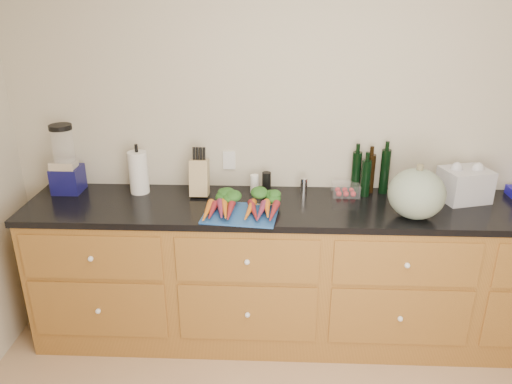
{
  "coord_description": "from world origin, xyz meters",
  "views": [
    {
      "loc": [
        -0.3,
        -1.48,
        2.15
      ],
      "look_at": [
        -0.41,
        1.2,
        1.06
      ],
      "focal_mm": 35.0,
      "sensor_mm": 36.0,
      "label": 1
    }
  ],
  "objects_px": {
    "squash": "(417,194)",
    "paper_towel": "(139,172)",
    "cutting_board": "(241,214)",
    "tomato_box": "(346,189)",
    "carrots": "(241,205)",
    "blender_appliance": "(65,163)",
    "knife_block": "(200,178)"
  },
  "relations": [
    {
      "from": "squash",
      "to": "blender_appliance",
      "type": "distance_m",
      "value": 2.15
    },
    {
      "from": "squash",
      "to": "knife_block",
      "type": "distance_m",
      "value": 1.31
    },
    {
      "from": "blender_appliance",
      "to": "knife_block",
      "type": "bearing_deg",
      "value": -1.18
    },
    {
      "from": "cutting_board",
      "to": "carrots",
      "type": "distance_m",
      "value": 0.06
    },
    {
      "from": "paper_towel",
      "to": "carrots",
      "type": "bearing_deg",
      "value": -21.8
    },
    {
      "from": "squash",
      "to": "cutting_board",
      "type": "bearing_deg",
      "value": -179.29
    },
    {
      "from": "cutting_board",
      "to": "tomato_box",
      "type": "xyz_separation_m",
      "value": [
        0.65,
        0.33,
        0.03
      ]
    },
    {
      "from": "carrots",
      "to": "tomato_box",
      "type": "bearing_deg",
      "value": 23.33
    },
    {
      "from": "squash",
      "to": "paper_towel",
      "type": "bearing_deg",
      "value": 169.55
    },
    {
      "from": "blender_appliance",
      "to": "knife_block",
      "type": "distance_m",
      "value": 0.86
    },
    {
      "from": "blender_appliance",
      "to": "squash",
      "type": "bearing_deg",
      "value": -8.15
    },
    {
      "from": "blender_appliance",
      "to": "paper_towel",
      "type": "relative_size",
      "value": 1.62
    },
    {
      "from": "squash",
      "to": "knife_block",
      "type": "relative_size",
      "value": 1.4
    },
    {
      "from": "cutting_board",
      "to": "squash",
      "type": "height_order",
      "value": "squash"
    },
    {
      "from": "knife_block",
      "to": "tomato_box",
      "type": "distance_m",
      "value": 0.93
    },
    {
      "from": "squash",
      "to": "blender_appliance",
      "type": "xyz_separation_m",
      "value": [
        -2.13,
        0.31,
        0.05
      ]
    },
    {
      "from": "paper_towel",
      "to": "tomato_box",
      "type": "height_order",
      "value": "paper_towel"
    },
    {
      "from": "carrots",
      "to": "blender_appliance",
      "type": "height_order",
      "value": "blender_appliance"
    },
    {
      "from": "squash",
      "to": "paper_towel",
      "type": "xyz_separation_m",
      "value": [
        -1.67,
        0.31,
        -0.01
      ]
    },
    {
      "from": "squash",
      "to": "paper_towel",
      "type": "distance_m",
      "value": 1.7
    },
    {
      "from": "knife_block",
      "to": "tomato_box",
      "type": "xyz_separation_m",
      "value": [
        0.92,
        0.03,
        -0.07
      ]
    },
    {
      "from": "cutting_board",
      "to": "tomato_box",
      "type": "relative_size",
      "value": 2.49
    },
    {
      "from": "paper_towel",
      "to": "knife_block",
      "type": "height_order",
      "value": "paper_towel"
    },
    {
      "from": "tomato_box",
      "to": "blender_appliance",
      "type": "bearing_deg",
      "value": -179.6
    },
    {
      "from": "squash",
      "to": "paper_towel",
      "type": "height_order",
      "value": "squash"
    },
    {
      "from": "carrots",
      "to": "tomato_box",
      "type": "xyz_separation_m",
      "value": [
        0.65,
        0.28,
        0.0
      ]
    },
    {
      "from": "cutting_board",
      "to": "blender_appliance",
      "type": "relative_size",
      "value": 0.95
    },
    {
      "from": "cutting_board",
      "to": "knife_block",
      "type": "relative_size",
      "value": 1.84
    },
    {
      "from": "cutting_board",
      "to": "knife_block",
      "type": "xyz_separation_m",
      "value": [
        -0.28,
        0.3,
        0.11
      ]
    },
    {
      "from": "blender_appliance",
      "to": "tomato_box",
      "type": "distance_m",
      "value": 1.79
    },
    {
      "from": "paper_towel",
      "to": "tomato_box",
      "type": "bearing_deg",
      "value": 0.44
    },
    {
      "from": "squash",
      "to": "blender_appliance",
      "type": "height_order",
      "value": "blender_appliance"
    }
  ]
}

